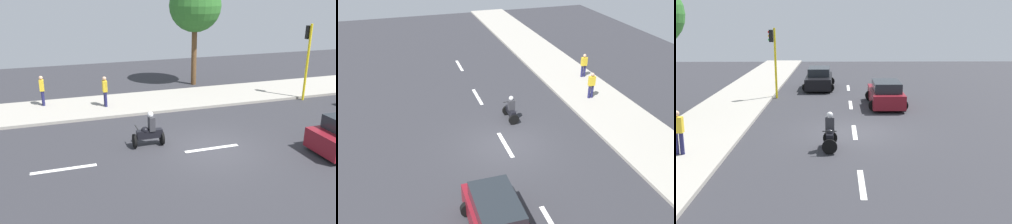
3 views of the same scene
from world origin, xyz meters
TOP-DOWN VIEW (x-y plane):
  - ground_plane at (0.00, 0.00)m, footprint 40.00×60.00m
  - sidewalk at (7.00, 0.00)m, footprint 4.00×60.00m
  - lane_stripe_north at (0.00, -6.00)m, footprint 0.20×2.40m
  - lane_stripe_mid at (0.00, 0.00)m, footprint 0.20×2.40m
  - lane_stripe_south at (0.00, 6.00)m, footprint 0.20×2.40m
  - motorcycle at (1.09, 2.43)m, footprint 0.60×1.30m
  - pedestrian_near_signal at (6.73, 3.42)m, footprint 0.40×0.24m
  - pedestrian_by_tree at (7.97, 6.72)m, footprint 0.40×0.24m
  - traffic_light_corner at (4.85, -8.17)m, footprint 0.49×0.24m
  - street_tree_south at (10.30, -3.27)m, footprint 3.46×3.46m

SIDE VIEW (x-z plane):
  - ground_plane at x=0.00m, z-range -0.10..0.00m
  - lane_stripe_north at x=0.00m, z-range 0.00..0.01m
  - lane_stripe_mid at x=0.00m, z-range 0.00..0.01m
  - lane_stripe_south at x=0.00m, z-range 0.00..0.01m
  - sidewalk at x=7.00m, z-range 0.00..0.15m
  - motorcycle at x=1.09m, z-range -0.12..1.41m
  - pedestrian_near_signal at x=6.73m, z-range 0.21..1.90m
  - pedestrian_by_tree at x=7.97m, z-range 0.21..1.90m
  - traffic_light_corner at x=4.85m, z-range 0.68..5.18m
  - street_tree_south at x=10.30m, z-range 1.76..8.83m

